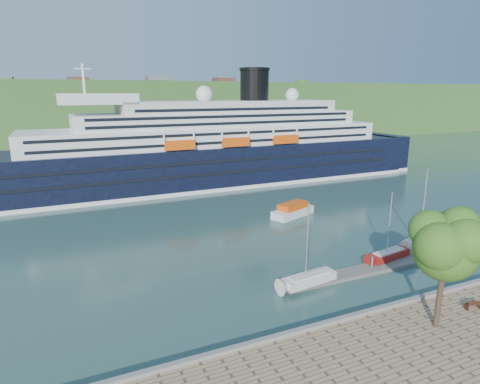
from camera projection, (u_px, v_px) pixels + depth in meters
The scene contains 11 objects.
ground at pixel (401, 312), 37.47m from camera, with size 400.00×400.00×0.00m, color #294942.
far_hillside at pixel (132, 113), 163.13m from camera, with size 400.00×50.00×24.00m, color #2B5622.
quay_coping at pixel (404, 302), 37.01m from camera, with size 220.00×0.50×0.30m, color slate.
cruise_ship at pixel (205, 127), 86.43m from camera, with size 112.73×16.42×25.32m, color black, non-canonical shape.
park_bench at pixel (473, 304), 35.98m from camera, with size 1.62×0.67×1.04m, color #401F12, non-canonical shape.
promenade_tree at pixel (444, 264), 32.08m from camera, with size 6.73×6.73×11.15m, color #2D5917, non-canonical shape.
floating_pontoon at pixel (357, 272), 45.34m from camera, with size 18.85×2.30×0.42m, color slate, non-canonical shape.
sailboat_white_near at pixel (311, 248), 41.29m from camera, with size 6.83×1.90×8.82m, color silver, non-canonical shape.
sailboat_red at pixel (391, 229), 47.71m from camera, with size 6.41×1.78×8.27m, color maroon, non-canonical shape.
sailboat_white_far at pixel (425, 210), 51.92m from camera, with size 7.89×2.19×10.19m, color silver, non-canonical shape.
tender_launch at pixel (293, 210), 66.29m from camera, with size 8.15×2.79×2.25m, color #E44D0D, non-canonical shape.
Camera 1 is at (-27.42, -24.62, 19.96)m, focal length 30.00 mm.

